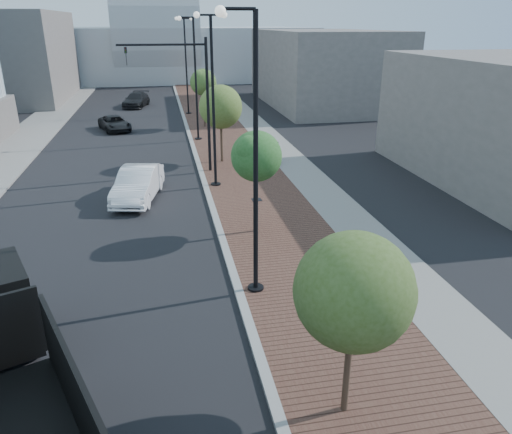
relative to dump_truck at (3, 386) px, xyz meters
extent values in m
cube|color=#4C2D23|center=(9.57, 35.10, -1.23)|extent=(7.00, 140.00, 0.12)
cube|color=slate|center=(12.27, 35.10, -1.23)|extent=(2.40, 140.00, 0.13)
cube|color=gray|center=(6.07, 35.10, -1.22)|extent=(0.30, 140.00, 0.14)
cube|color=slate|center=(-6.93, 35.10, -1.23)|extent=(4.00, 140.00, 0.12)
cylinder|color=black|center=(-0.16, 2.87, -0.80)|extent=(0.62, 1.01, 0.98)
cylinder|color=silver|center=(-0.16, 2.87, -0.80)|extent=(0.48, 0.61, 0.53)
cylinder|color=black|center=(-0.76, 4.36, -0.80)|extent=(0.62, 1.01, 0.98)
cylinder|color=silver|center=(-0.76, 4.36, -0.80)|extent=(0.48, 0.61, 0.53)
cylinder|color=black|center=(1.05, -0.09, -0.80)|extent=(0.62, 1.01, 0.98)
cylinder|color=silver|center=(1.05, -0.09, -0.80)|extent=(0.48, 0.61, 0.53)
cylinder|color=black|center=(0.59, 1.02, -0.80)|extent=(0.62, 1.01, 0.98)
cylinder|color=silver|center=(0.59, 1.02, -0.80)|extent=(0.48, 0.61, 0.53)
imported|color=white|center=(2.40, 15.73, -0.45)|extent=(2.81, 5.41, 1.70)
imported|color=black|center=(-0.13, 34.40, -0.67)|extent=(3.35, 4.89, 1.24)
imported|color=black|center=(1.30, 47.23, -0.54)|extent=(3.25, 5.54, 1.51)
imported|color=black|center=(11.09, 20.87, -0.50)|extent=(0.68, 0.56, 1.59)
cylinder|color=black|center=(6.67, 5.10, -1.19)|extent=(0.56, 0.56, 0.20)
cylinder|color=black|center=(6.67, 5.10, 3.33)|extent=(0.16, 0.16, 9.00)
cylinder|color=black|center=(6.17, 5.10, 7.83)|extent=(1.00, 0.10, 0.10)
sphere|color=silver|center=(5.67, 5.10, 7.76)|extent=(0.32, 0.32, 0.32)
cylinder|color=black|center=(6.67, 17.10, -1.19)|extent=(0.56, 0.56, 0.20)
cylinder|color=black|center=(6.67, 17.10, 3.33)|extent=(0.16, 0.16, 9.00)
cylinder|color=black|center=(6.67, 17.10, 7.83)|extent=(1.40, 0.10, 0.10)
sphere|color=silver|center=(5.97, 17.10, 7.83)|extent=(0.32, 0.32, 0.32)
sphere|color=silver|center=(7.37, 17.10, 7.83)|extent=(0.32, 0.32, 0.32)
cylinder|color=black|center=(6.67, 29.10, -1.19)|extent=(0.56, 0.56, 0.20)
cylinder|color=black|center=(6.67, 29.10, 3.33)|extent=(0.16, 0.16, 9.00)
cylinder|color=black|center=(6.17, 29.10, 7.83)|extent=(1.00, 0.10, 0.10)
sphere|color=silver|center=(5.67, 29.10, 7.76)|extent=(0.32, 0.32, 0.32)
cylinder|color=black|center=(6.67, 41.10, -1.19)|extent=(0.56, 0.56, 0.20)
cylinder|color=black|center=(6.67, 41.10, 3.33)|extent=(0.16, 0.16, 9.00)
cylinder|color=black|center=(6.67, 41.10, 7.83)|extent=(1.40, 0.10, 0.10)
sphere|color=silver|center=(5.97, 41.10, 7.83)|extent=(0.32, 0.32, 0.32)
sphere|color=silver|center=(7.37, 41.10, 7.83)|extent=(0.32, 0.32, 0.32)
cylinder|color=black|center=(6.67, 20.10, 2.71)|extent=(0.18, 0.18, 8.00)
cylinder|color=black|center=(4.17, 20.10, 6.31)|extent=(5.00, 0.12, 0.12)
imported|color=black|center=(2.17, 20.10, 5.71)|extent=(0.16, 0.20, 1.00)
cylinder|color=#382619|center=(7.67, -0.90, 0.27)|extent=(0.16, 0.16, 3.14)
sphere|color=#374F1B|center=(7.67, -0.90, 2.07)|extent=(2.66, 2.66, 2.66)
sphere|color=#374F1B|center=(8.07, -0.60, 1.84)|extent=(1.86, 1.86, 1.86)
sphere|color=#374F1B|center=(7.37, -1.20, 2.38)|extent=(1.60, 1.60, 1.60)
cylinder|color=#382619|center=(7.67, 10.10, 0.36)|extent=(0.16, 0.16, 3.30)
sphere|color=#23571D|center=(7.67, 10.10, 2.24)|extent=(2.16, 2.16, 2.16)
sphere|color=#23571D|center=(8.07, 10.40, 2.01)|extent=(1.51, 1.51, 1.51)
sphere|color=#23571D|center=(7.37, 9.80, 2.57)|extent=(1.30, 1.30, 1.30)
cylinder|color=#382619|center=(7.67, 22.10, 0.44)|extent=(0.16, 0.16, 3.47)
sphere|color=#496322|center=(7.67, 22.10, 2.42)|extent=(2.79, 2.79, 2.79)
sphere|color=#496322|center=(8.07, 22.40, 2.17)|extent=(1.95, 1.95, 1.95)
sphere|color=#496322|center=(7.37, 21.80, 2.77)|extent=(1.68, 1.68, 1.68)
cylinder|color=#382619|center=(7.67, 34.10, 0.55)|extent=(0.16, 0.16, 3.68)
sphere|color=#38581E|center=(7.67, 34.10, 2.65)|extent=(2.28, 2.28, 2.28)
sphere|color=#38581E|center=(8.07, 34.40, 2.39)|extent=(1.60, 1.60, 1.60)
sphere|color=#38581E|center=(7.37, 33.80, 3.02)|extent=(1.37, 1.37, 1.37)
cube|color=#AAB0B4|center=(4.07, 80.10, 2.71)|extent=(50.00, 28.00, 8.00)
cube|color=#645E5A|center=(-13.93, 55.10, 3.71)|extent=(14.00, 20.00, 10.00)
cube|color=#605A57|center=(22.07, 45.10, 2.71)|extent=(12.00, 22.00, 8.00)
cube|color=black|center=(8.47, 3.10, -1.16)|extent=(0.50, 0.50, 0.02)
cube|color=black|center=(8.47, 14.10, -1.16)|extent=(0.50, 0.50, 0.02)
camera|label=1|loc=(3.83, -9.51, 7.47)|focal=34.25mm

